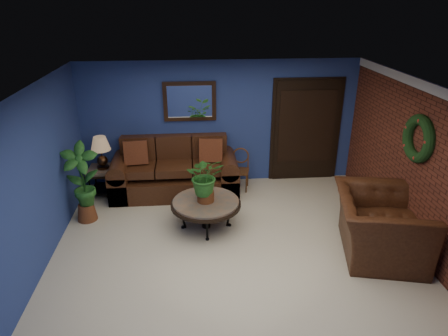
{
  "coord_description": "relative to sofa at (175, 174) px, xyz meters",
  "views": [
    {
      "loc": [
        -0.6,
        -5.15,
        3.62
      ],
      "look_at": [
        -0.1,
        0.55,
        1.13
      ],
      "focal_mm": 32.0,
      "sensor_mm": 36.0,
      "label": 1
    }
  ],
  "objects": [
    {
      "name": "floor",
      "position": [
        0.94,
        -2.09,
        -0.36
      ],
      "size": [
        5.5,
        5.5,
        0.0
      ],
      "primitive_type": "plane",
      "color": "beige",
      "rests_on": "ground"
    },
    {
      "name": "wall_back",
      "position": [
        0.94,
        0.41,
        0.89
      ],
      "size": [
        5.5,
        0.04,
        2.5
      ],
      "primitive_type": "cube",
      "color": "navy",
      "rests_on": "ground"
    },
    {
      "name": "wall_left",
      "position": [
        -1.81,
        -2.09,
        0.89
      ],
      "size": [
        0.04,
        5.0,
        2.5
      ],
      "primitive_type": "cube",
      "color": "navy",
      "rests_on": "ground"
    },
    {
      "name": "wall_right_brick",
      "position": [
        3.69,
        -2.09,
        0.89
      ],
      "size": [
        0.04,
        5.0,
        2.5
      ],
      "primitive_type": "cube",
      "color": "maroon",
      "rests_on": "ground"
    },
    {
      "name": "ceiling",
      "position": [
        0.94,
        -2.09,
        2.14
      ],
      "size": [
        5.5,
        5.0,
        0.02
      ],
      "primitive_type": "cube",
      "color": "silver",
      "rests_on": "wall_back"
    },
    {
      "name": "crown_molding",
      "position": [
        3.66,
        -2.09,
        2.07
      ],
      "size": [
        0.03,
        5.0,
        0.14
      ],
      "primitive_type": "cube",
      "color": "white",
      "rests_on": "wall_right_brick"
    },
    {
      "name": "wall_mirror",
      "position": [
        0.34,
        0.37,
        1.36
      ],
      "size": [
        1.02,
        0.06,
        0.77
      ],
      "primitive_type": "cube",
      "color": "#3C2415",
      "rests_on": "wall_back"
    },
    {
      "name": "closet_door",
      "position": [
        2.69,
        0.38,
        0.69
      ],
      "size": [
        1.44,
        0.06,
        2.18
      ],
      "primitive_type": "cube",
      "color": "black",
      "rests_on": "wall_back"
    },
    {
      "name": "wreath",
      "position": [
        3.63,
        -2.04,
        1.34
      ],
      "size": [
        0.16,
        0.72,
        0.72
      ],
      "primitive_type": "torus",
      "rotation": [
        0.0,
        1.57,
        0.0
      ],
      "color": "black",
      "rests_on": "wall_right_brick"
    },
    {
      "name": "sofa",
      "position": [
        0.0,
        0.0,
        0.0
      ],
      "size": [
        2.44,
        1.05,
        1.1
      ],
      "color": "#452513",
      "rests_on": "ground"
    },
    {
      "name": "coffee_table",
      "position": [
        0.54,
        -1.44,
        0.08
      ],
      "size": [
        1.16,
        1.16,
        0.5
      ],
      "rotation": [
        0.0,
        0.0,
        0.03
      ],
      "color": "#54504A",
      "rests_on": "ground"
    },
    {
      "name": "end_table",
      "position": [
        -1.36,
        -0.04,
        0.06
      ],
      "size": [
        0.6,
        0.6,
        0.55
      ],
      "color": "#54504A",
      "rests_on": "ground"
    },
    {
      "name": "table_lamp",
      "position": [
        -1.36,
        -0.04,
        0.59
      ],
      "size": [
        0.37,
        0.37,
        0.62
      ],
      "color": "#3C2415",
      "rests_on": "end_table"
    },
    {
      "name": "side_chair",
      "position": [
        1.3,
        0.02,
        0.11
      ],
      "size": [
        0.42,
        0.42,
        0.83
      ],
      "rotation": [
        0.0,
        0.0,
        -0.23
      ],
      "color": "#563718",
      "rests_on": "ground"
    },
    {
      "name": "armchair",
      "position": [
        3.09,
        -2.37,
        0.11
      ],
      "size": [
        1.55,
        1.69,
        0.93
      ],
      "primitive_type": "imported",
      "rotation": [
        0.0,
        0.0,
        1.34
      ],
      "color": "#452513",
      "rests_on": "ground"
    },
    {
      "name": "coffee_plant",
      "position": [
        0.54,
        -1.44,
        0.57
      ],
      "size": [
        0.61,
        0.53,
        0.79
      ],
      "color": "#602F18",
      "rests_on": "coffee_table"
    },
    {
      "name": "floor_plant",
      "position": [
        3.29,
        -1.47,
        0.05
      ],
      "size": [
        0.42,
        0.37,
        0.79
      ],
      "color": "#602F18",
      "rests_on": "ground"
    },
    {
      "name": "tall_plant",
      "position": [
        -1.51,
        -1.01,
        0.4
      ],
      "size": [
        0.63,
        0.44,
        1.41
      ],
      "color": "brown",
      "rests_on": "ground"
    }
  ]
}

